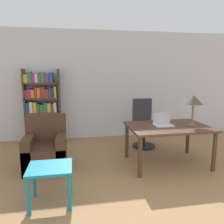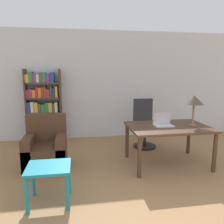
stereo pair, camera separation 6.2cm
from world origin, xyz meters
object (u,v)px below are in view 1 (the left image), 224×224
object	(u,v)px
side_table_blue	(50,173)
armchair	(46,151)
office_chair	(143,125)
laptop	(163,123)
desk	(168,130)
table_lamp	(194,100)
bookshelf	(42,108)

from	to	relation	value
side_table_blue	armchair	bearing A→B (deg)	99.20
office_chair	armchair	distance (m)	2.23
laptop	desk	bearing A→B (deg)	-22.35
table_lamp	side_table_blue	xyz separation A→B (m)	(-2.45, -0.89, -0.77)
desk	side_table_blue	world-z (taller)	desk
side_table_blue	desk	bearing A→B (deg)	24.75
armchair	office_chair	bearing A→B (deg)	21.85
laptop	bookshelf	size ratio (longest dim) A/B	0.19
office_chair	side_table_blue	distance (m)	2.71
laptop	office_chair	xyz separation A→B (m)	(-0.04, 1.00, -0.29)
laptop	bookshelf	bearing A→B (deg)	143.48
desk	armchair	size ratio (longest dim) A/B	1.54
office_chair	side_table_blue	world-z (taller)	office_chair
office_chair	bookshelf	xyz separation A→B (m)	(-2.30, 0.73, 0.34)
laptop	table_lamp	bearing A→B (deg)	-7.46
desk	laptop	size ratio (longest dim) A/B	4.28
office_chair	bookshelf	world-z (taller)	bookshelf
office_chair	desk	bearing A→B (deg)	-83.09
side_table_blue	armchair	distance (m)	1.15
table_lamp	side_table_blue	size ratio (longest dim) A/B	1.01
desk	laptop	world-z (taller)	laptop
table_lamp	office_chair	size ratio (longest dim) A/B	0.51
desk	armchair	distance (m)	2.22
laptop	side_table_blue	world-z (taller)	laptop
desk	office_chair	world-z (taller)	office_chair
table_lamp	desk	bearing A→B (deg)	175.53
desk	laptop	distance (m)	0.17
desk	bookshelf	distance (m)	3.00
laptop	table_lamp	size ratio (longest dim) A/B	0.60
table_lamp	armchair	size ratio (longest dim) A/B	0.59
table_lamp	bookshelf	size ratio (longest dim) A/B	0.32
table_lamp	office_chair	xyz separation A→B (m)	(-0.57, 1.07, -0.70)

